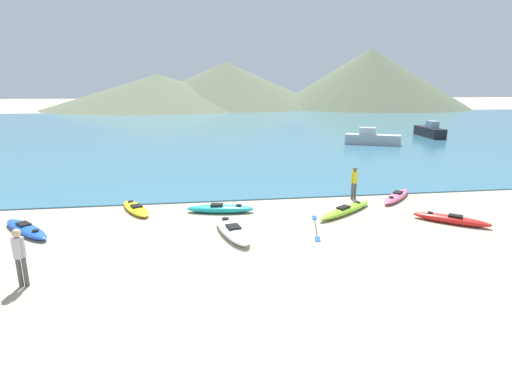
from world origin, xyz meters
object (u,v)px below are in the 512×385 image
at_px(loose_paddle, 316,227).
at_px(kayak_on_sand_5, 345,210).
at_px(kayak_on_sand_0, 26,229).
at_px(kayak_on_sand_4, 220,209).
at_px(kayak_on_sand_2, 136,208).
at_px(kayak_on_sand_3, 232,230).
at_px(person_near_foreground, 20,254).
at_px(moored_boat_0, 372,138).
at_px(kayak_on_sand_6, 397,196).
at_px(moored_boat_1, 430,131).
at_px(kayak_on_sand_1, 451,219).
at_px(person_near_waterline, 354,181).

bearing_deg(loose_paddle, kayak_on_sand_5, 41.55).
relative_size(kayak_on_sand_0, kayak_on_sand_4, 0.96).
height_order(kayak_on_sand_2, kayak_on_sand_3, kayak_on_sand_3).
relative_size(kayak_on_sand_4, person_near_foreground, 1.81).
bearing_deg(kayak_on_sand_5, moored_boat_0, 62.99).
relative_size(kayak_on_sand_4, kayak_on_sand_6, 1.10).
bearing_deg(moored_boat_1, kayak_on_sand_5, -127.45).
distance_m(kayak_on_sand_1, kayak_on_sand_2, 12.63).
relative_size(kayak_on_sand_2, moored_boat_0, 0.55).
distance_m(kayak_on_sand_3, kayak_on_sand_5, 5.17).
xyz_separation_m(kayak_on_sand_2, kayak_on_sand_3, (3.76, -3.41, 0.05)).
bearing_deg(kayak_on_sand_2, moored_boat_1, 39.61).
xyz_separation_m(kayak_on_sand_6, person_near_waterline, (-1.98, 0.32, 0.73)).
bearing_deg(kayak_on_sand_2, person_near_foreground, -107.15).
distance_m(kayak_on_sand_4, moored_boat_1, 32.81).
distance_m(person_near_foreground, moored_boat_1, 40.66).
bearing_deg(moored_boat_1, kayak_on_sand_3, -132.04).
xyz_separation_m(person_near_waterline, moored_boat_0, (8.65, 17.20, -0.28)).
distance_m(kayak_on_sand_0, moored_boat_0, 29.49).
bearing_deg(kayak_on_sand_6, kayak_on_sand_0, -171.89).
relative_size(kayak_on_sand_0, moored_boat_0, 0.56).
distance_m(kayak_on_sand_1, kayak_on_sand_4, 9.06).
height_order(kayak_on_sand_5, kayak_on_sand_6, kayak_on_sand_6).
height_order(kayak_on_sand_6, loose_paddle, kayak_on_sand_6).
distance_m(kayak_on_sand_1, kayak_on_sand_3, 8.41).
relative_size(moored_boat_0, loose_paddle, 1.80).
height_order(kayak_on_sand_4, moored_boat_0, moored_boat_0).
xyz_separation_m(kayak_on_sand_3, kayak_on_sand_5, (4.85, 1.79, -0.03)).
height_order(person_near_foreground, moored_boat_1, moored_boat_1).
distance_m(kayak_on_sand_3, kayak_on_sand_6, 8.73).
distance_m(kayak_on_sand_3, moored_boat_1, 34.58).
distance_m(kayak_on_sand_2, kayak_on_sand_5, 8.76).
bearing_deg(moored_boat_0, person_near_waterline, -116.69).
relative_size(kayak_on_sand_6, moored_boat_1, 0.49).
relative_size(kayak_on_sand_3, moored_boat_1, 0.58).
bearing_deg(loose_paddle, kayak_on_sand_2, 155.44).
height_order(moored_boat_0, moored_boat_1, moored_boat_1).
relative_size(kayak_on_sand_2, moored_boat_1, 0.51).
distance_m(kayak_on_sand_3, loose_paddle, 3.15).
xyz_separation_m(kayak_on_sand_4, person_near_foreground, (-5.47, -5.64, 0.75)).
height_order(kayak_on_sand_2, moored_boat_1, moored_boat_1).
xyz_separation_m(kayak_on_sand_2, moored_boat_0, (18.42, 17.62, 0.46)).
relative_size(kayak_on_sand_5, person_near_foreground, 1.98).
height_order(kayak_on_sand_5, loose_paddle, kayak_on_sand_5).
bearing_deg(kayak_on_sand_6, kayak_on_sand_3, -156.31).
distance_m(kayak_on_sand_4, person_near_waterline, 6.40).
bearing_deg(kayak_on_sand_2, kayak_on_sand_3, -42.24).
bearing_deg(person_near_waterline, kayak_on_sand_3, -147.49).
height_order(kayak_on_sand_5, person_near_foreground, person_near_foreground).
bearing_deg(person_near_foreground, kayak_on_sand_3, 27.24).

